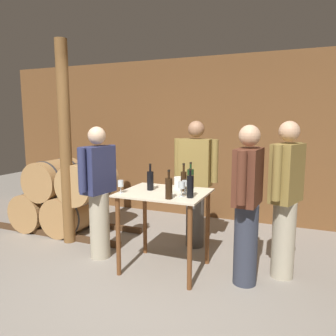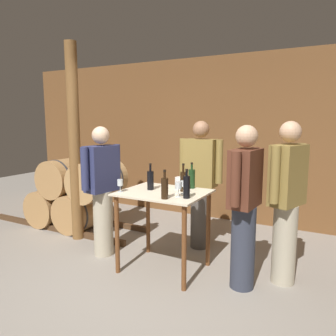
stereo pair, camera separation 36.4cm
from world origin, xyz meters
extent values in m
plane|color=gray|center=(0.00, 0.00, 0.00)|extent=(14.00, 14.00, 0.00)
cube|color=brown|center=(0.00, 2.75, 1.35)|extent=(8.40, 0.05, 2.70)
cube|color=#4C331E|center=(-2.08, 0.93, 0.04)|extent=(2.62, 0.06, 0.08)
cube|color=#4C331E|center=(-2.08, 1.53, 0.04)|extent=(2.62, 0.06, 0.08)
cylinder|color=#AD7F4C|center=(-2.39, 1.23, 0.29)|extent=(0.58, 0.76, 0.58)
cylinder|color=#38383D|center=(-2.39, 1.00, 0.29)|extent=(0.60, 0.03, 0.60)
cylinder|color=#38383D|center=(-2.39, 1.46, 0.29)|extent=(0.60, 0.03, 0.60)
cylinder|color=#AD7F4C|center=(-1.78, 1.23, 0.29)|extent=(0.58, 0.76, 0.58)
cylinder|color=#38383D|center=(-1.78, 1.00, 0.29)|extent=(0.60, 0.03, 0.60)
cylinder|color=#38383D|center=(-1.78, 1.46, 0.29)|extent=(0.60, 0.03, 0.60)
cylinder|color=#AD7F4C|center=(-2.08, 1.23, 0.78)|extent=(0.58, 0.76, 0.58)
cylinder|color=#38383D|center=(-2.08, 1.00, 0.78)|extent=(0.60, 0.03, 0.60)
cylinder|color=#38383D|center=(-2.08, 1.46, 0.78)|extent=(0.60, 0.03, 0.60)
cylinder|color=tan|center=(-1.47, 1.23, 0.78)|extent=(0.58, 0.76, 0.58)
cylinder|color=#38383D|center=(-1.47, 1.00, 0.78)|extent=(0.60, 0.03, 0.60)
cylinder|color=#38383D|center=(-1.47, 1.46, 0.78)|extent=(0.60, 0.03, 0.60)
cube|color=beige|center=(-0.01, 0.61, 0.89)|extent=(0.93, 0.76, 0.02)
cylinder|color=brown|center=(-0.41, 0.29, 0.44)|extent=(0.05, 0.05, 0.88)
cylinder|color=brown|center=(0.40, 0.29, 0.44)|extent=(0.05, 0.05, 0.88)
cylinder|color=brown|center=(-0.41, 0.93, 0.44)|extent=(0.05, 0.05, 0.88)
cylinder|color=brown|center=(0.40, 0.93, 0.44)|extent=(0.05, 0.05, 0.88)
cylinder|color=brown|center=(-1.55, 0.88, 1.35)|extent=(0.16, 0.16, 2.70)
cylinder|color=black|center=(-0.19, 0.63, 1.00)|extent=(0.07, 0.07, 0.21)
cylinder|color=black|center=(-0.19, 0.63, 1.15)|extent=(0.02, 0.02, 0.09)
cylinder|color=black|center=(-0.19, 0.63, 1.19)|extent=(0.03, 0.03, 0.02)
cylinder|color=black|center=(0.16, 0.33, 1.00)|extent=(0.07, 0.07, 0.21)
cylinder|color=black|center=(0.16, 0.33, 1.15)|extent=(0.02, 0.02, 0.09)
cylinder|color=black|center=(0.16, 0.33, 1.18)|extent=(0.03, 0.03, 0.02)
cylinder|color=black|center=(0.17, 0.73, 1.00)|extent=(0.06, 0.06, 0.22)
cylinder|color=black|center=(0.17, 0.73, 1.16)|extent=(0.02, 0.02, 0.09)
cylinder|color=black|center=(0.17, 0.73, 1.20)|extent=(0.03, 0.03, 0.02)
cylinder|color=#193819|center=(0.19, 0.92, 1.00)|extent=(0.08, 0.08, 0.22)
cylinder|color=#193819|center=(0.19, 0.92, 1.15)|extent=(0.02, 0.02, 0.08)
cylinder|color=black|center=(0.19, 0.92, 1.19)|extent=(0.03, 0.03, 0.02)
cylinder|color=black|center=(0.34, 0.46, 1.01)|extent=(0.07, 0.07, 0.23)
cylinder|color=black|center=(0.34, 0.46, 1.16)|extent=(0.02, 0.02, 0.07)
cylinder|color=black|center=(0.34, 0.46, 1.18)|extent=(0.03, 0.03, 0.02)
cylinder|color=silver|center=(-0.42, 0.37, 0.90)|extent=(0.06, 0.06, 0.00)
cylinder|color=silver|center=(-0.42, 0.37, 0.93)|extent=(0.01, 0.01, 0.07)
cylinder|color=silver|center=(-0.42, 0.37, 1.00)|extent=(0.06, 0.06, 0.07)
cylinder|color=silver|center=(0.23, 0.62, 0.90)|extent=(0.06, 0.06, 0.00)
cylinder|color=silver|center=(0.23, 0.62, 0.94)|extent=(0.01, 0.01, 0.08)
cylinder|color=silver|center=(0.23, 0.62, 1.01)|extent=(0.07, 0.07, 0.06)
cylinder|color=silver|center=(0.24, 0.47, 0.90)|extent=(0.06, 0.06, 0.00)
cylinder|color=silver|center=(0.24, 0.47, 0.94)|extent=(0.01, 0.01, 0.08)
cylinder|color=silver|center=(0.24, 0.47, 1.02)|extent=(0.07, 0.07, 0.07)
cylinder|color=white|center=(0.07, 0.87, 0.96)|extent=(0.12, 0.12, 0.13)
cylinder|color=#333847|center=(0.89, 0.63, 0.42)|extent=(0.24, 0.24, 0.84)
cube|color=#592D1E|center=(0.89, 0.63, 1.12)|extent=(0.25, 0.42, 0.56)
sphere|color=tan|center=(0.89, 0.63, 1.53)|extent=(0.21, 0.21, 0.21)
cylinder|color=#592D1E|center=(0.91, 0.88, 1.15)|extent=(0.09, 0.09, 0.50)
cylinder|color=#592D1E|center=(0.86, 0.38, 1.15)|extent=(0.09, 0.09, 0.50)
cylinder|color=#4C4742|center=(0.10, 1.40, 0.41)|extent=(0.24, 0.24, 0.82)
cube|color=olive|center=(0.10, 1.40, 1.13)|extent=(0.40, 0.22, 0.61)
sphere|color=#9E7051|center=(0.10, 1.40, 1.56)|extent=(0.21, 0.21, 0.21)
cylinder|color=olive|center=(0.35, 1.40, 1.16)|extent=(0.09, 0.09, 0.55)
cylinder|color=olive|center=(-0.15, 1.40, 1.16)|extent=(0.09, 0.09, 0.55)
cylinder|color=#B7AD93|center=(-0.87, 0.61, 0.41)|extent=(0.24, 0.24, 0.81)
cube|color=navy|center=(-0.87, 0.61, 1.09)|extent=(0.29, 0.43, 0.56)
sphere|color=beige|center=(-0.87, 0.61, 1.49)|extent=(0.21, 0.21, 0.21)
cylinder|color=navy|center=(-0.91, 0.36, 1.12)|extent=(0.09, 0.09, 0.50)
cylinder|color=navy|center=(-0.82, 0.85, 1.12)|extent=(0.09, 0.09, 0.50)
cylinder|color=#B7AD93|center=(1.23, 0.93, 0.41)|extent=(0.24, 0.24, 0.83)
cube|color=olive|center=(1.23, 0.93, 1.13)|extent=(0.34, 0.45, 0.61)
sphere|color=tan|center=(1.23, 0.93, 1.56)|extent=(0.21, 0.21, 0.21)
cylinder|color=olive|center=(1.32, 1.17, 1.16)|extent=(0.09, 0.09, 0.55)
cylinder|color=olive|center=(1.15, 0.70, 1.16)|extent=(0.09, 0.09, 0.55)
camera|label=1|loc=(1.38, -2.62, 1.69)|focal=35.00mm
camera|label=2|loc=(1.70, -2.46, 1.69)|focal=35.00mm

